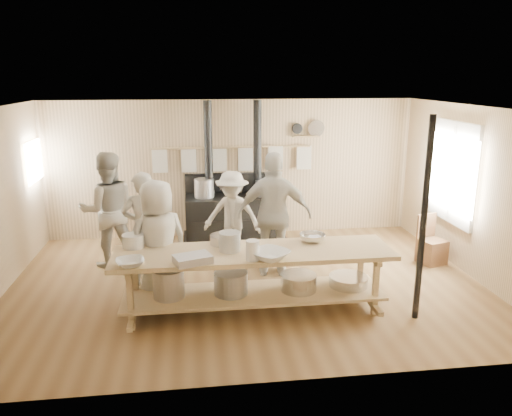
# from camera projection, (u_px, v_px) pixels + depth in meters

# --- Properties ---
(ground) EXTENTS (7.00, 7.00, 0.00)m
(ground) POSITION_uv_depth(u_px,v_px,m) (246.00, 284.00, 7.50)
(ground) COLOR brown
(ground) RESTS_ON ground
(room_shell) EXTENTS (7.00, 7.00, 7.00)m
(room_shell) POSITION_uv_depth(u_px,v_px,m) (246.00, 178.00, 7.08)
(room_shell) COLOR tan
(room_shell) RESTS_ON ground
(window_right) EXTENTS (0.09, 1.50, 1.65)m
(window_right) POSITION_uv_depth(u_px,v_px,m) (453.00, 173.00, 8.12)
(window_right) COLOR beige
(window_right) RESTS_ON ground
(left_opening) EXTENTS (0.00, 0.90, 0.90)m
(left_opening) POSITION_uv_depth(u_px,v_px,m) (34.00, 161.00, 8.58)
(left_opening) COLOR white
(left_opening) RESTS_ON ground
(stove) EXTENTS (1.90, 0.75, 2.60)m
(stove) POSITION_uv_depth(u_px,v_px,m) (234.00, 213.00, 9.39)
(stove) COLOR black
(stove) RESTS_ON ground
(towel_rail) EXTENTS (3.00, 0.04, 0.47)m
(towel_rail) POSITION_uv_depth(u_px,v_px,m) (232.00, 156.00, 9.39)
(towel_rail) COLOR tan
(towel_rail) RESTS_ON ground
(back_wall_shelf) EXTENTS (0.63, 0.14, 0.32)m
(back_wall_shelf) POSITION_uv_depth(u_px,v_px,m) (308.00, 131.00, 9.49)
(back_wall_shelf) COLOR tan
(back_wall_shelf) RESTS_ON ground
(prep_table) EXTENTS (3.60, 0.90, 0.85)m
(prep_table) POSITION_uv_depth(u_px,v_px,m) (253.00, 275.00, 6.50)
(prep_table) COLOR tan
(prep_table) RESTS_ON ground
(support_post) EXTENTS (0.08, 0.08, 2.60)m
(support_post) POSITION_uv_depth(u_px,v_px,m) (424.00, 221.00, 6.12)
(support_post) COLOR black
(support_post) RESTS_ON ground
(cook_far_left) EXTENTS (0.66, 0.46, 1.71)m
(cook_far_left) POSITION_uv_depth(u_px,v_px,m) (144.00, 229.00, 7.30)
(cook_far_left) COLOR beige
(cook_far_left) RESTS_ON ground
(cook_left) EXTENTS (1.04, 0.89, 1.87)m
(cook_left) POSITION_uv_depth(u_px,v_px,m) (108.00, 210.00, 8.02)
(cook_left) COLOR beige
(cook_left) RESTS_ON ground
(cook_center) EXTENTS (1.00, 0.87, 1.72)m
(cook_center) POSITION_uv_depth(u_px,v_px,m) (159.00, 242.00, 6.71)
(cook_center) COLOR beige
(cook_center) RESTS_ON ground
(cook_right) EXTENTS (1.19, 0.64, 1.94)m
(cook_right) POSITION_uv_depth(u_px,v_px,m) (274.00, 215.00, 7.63)
(cook_right) COLOR beige
(cook_right) RESTS_ON ground
(cook_by_window) EXTENTS (1.10, 0.83, 1.51)m
(cook_by_window) POSITION_uv_depth(u_px,v_px,m) (232.00, 215.00, 8.37)
(cook_by_window) COLOR beige
(cook_by_window) RESTS_ON ground
(chair) EXTENTS (0.48, 0.48, 0.81)m
(chair) POSITION_uv_depth(u_px,v_px,m) (431.00, 249.00, 8.28)
(chair) COLOR brown
(chair) RESTS_ON ground
(bowl_white_a) EXTENTS (0.41, 0.41, 0.08)m
(bowl_white_a) POSITION_uv_depth(u_px,v_px,m) (130.00, 263.00, 5.91)
(bowl_white_a) COLOR white
(bowl_white_a) RESTS_ON prep_table
(bowl_steel_a) EXTENTS (0.50, 0.50, 0.11)m
(bowl_steel_a) POSITION_uv_depth(u_px,v_px,m) (228.00, 239.00, 6.68)
(bowl_steel_a) COLOR silver
(bowl_steel_a) RESTS_ON prep_table
(bowl_white_b) EXTENTS (0.64, 0.64, 0.11)m
(bowl_white_b) POSITION_uv_depth(u_px,v_px,m) (270.00, 255.00, 6.11)
(bowl_white_b) COLOR white
(bowl_white_b) RESTS_ON prep_table
(bowl_steel_b) EXTENTS (0.45, 0.45, 0.11)m
(bowl_steel_b) POSITION_uv_depth(u_px,v_px,m) (312.00, 238.00, 6.76)
(bowl_steel_b) COLOR silver
(bowl_steel_b) RESTS_ON prep_table
(roasting_pan) EXTENTS (0.51, 0.42, 0.10)m
(roasting_pan) POSITION_uv_depth(u_px,v_px,m) (193.00, 259.00, 5.99)
(roasting_pan) COLOR #B2B2B7
(roasting_pan) RESTS_ON prep_table
(mixing_bowl_large) EXTENTS (0.40, 0.40, 0.12)m
(mixing_bowl_large) POSITION_uv_depth(u_px,v_px,m) (224.00, 239.00, 6.68)
(mixing_bowl_large) COLOR silver
(mixing_bowl_large) RESTS_ON prep_table
(bucket_galv) EXTENTS (0.30, 0.30, 0.25)m
(bucket_galv) POSITION_uv_depth(u_px,v_px,m) (230.00, 242.00, 6.39)
(bucket_galv) COLOR gray
(bucket_galv) RESTS_ON prep_table
(deep_bowl_enamel) EXTENTS (0.37, 0.37, 0.18)m
(deep_bowl_enamel) POSITION_uv_depth(u_px,v_px,m) (133.00, 241.00, 6.52)
(deep_bowl_enamel) COLOR white
(deep_bowl_enamel) RESTS_ON prep_table
(pitcher) EXTENTS (0.19, 0.19, 0.25)m
(pitcher) POSITION_uv_depth(u_px,v_px,m) (253.00, 250.00, 6.06)
(pitcher) COLOR white
(pitcher) RESTS_ON prep_table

